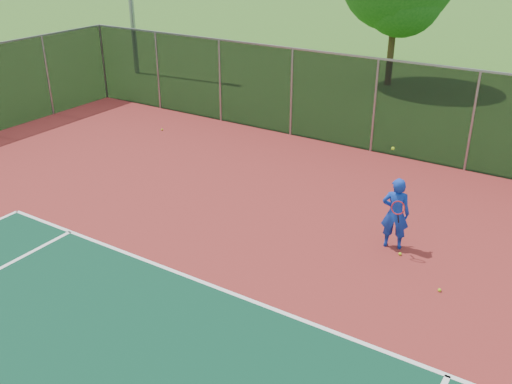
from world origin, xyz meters
TOP-DOWN VIEW (x-y plane):
  - court_apron at (0.00, 2.00)m, footprint 30.00×20.00m
  - fence_back at (0.00, 12.00)m, footprint 30.00×0.06m
  - tennis_player at (-0.25, 6.50)m, footprint 0.70×0.69m
  - practice_ball_0 at (-10.10, 9.90)m, footprint 0.07×0.07m
  - practice_ball_1 at (0.04, 6.22)m, footprint 0.07×0.07m
  - practice_ball_2 at (1.19, 5.30)m, footprint 0.07×0.07m

SIDE VIEW (x-z plane):
  - court_apron at x=0.00m, z-range 0.00..0.02m
  - practice_ball_0 at x=-10.10m, z-range 0.02..0.09m
  - practice_ball_1 at x=0.04m, z-range 0.02..0.09m
  - practice_ball_2 at x=1.19m, z-range 0.02..0.09m
  - tennis_player at x=-0.25m, z-range -0.30..2.05m
  - fence_back at x=0.00m, z-range 0.05..3.08m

